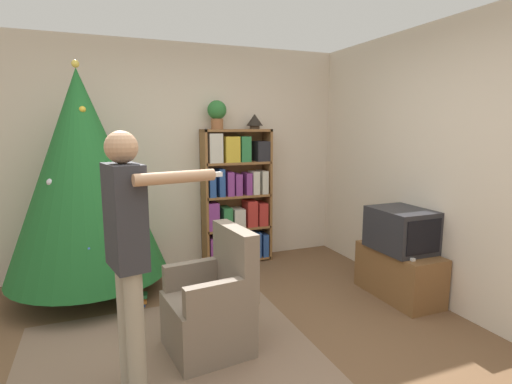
{
  "coord_description": "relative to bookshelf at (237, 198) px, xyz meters",
  "views": [
    {
      "loc": [
        -0.83,
        -2.4,
        1.66
      ],
      "look_at": [
        0.55,
        1.02,
        1.05
      ],
      "focal_mm": 28.0,
      "sensor_mm": 36.0,
      "label": 1
    }
  ],
  "objects": [
    {
      "name": "game_remote",
      "position": [
        1.0,
        -1.83,
        -0.32
      ],
      "size": [
        0.04,
        0.12,
        0.02
      ],
      "color": "white",
      "rests_on": "tv_stand"
    },
    {
      "name": "tv_stand",
      "position": [
        1.12,
        -1.57,
        -0.57
      ],
      "size": [
        0.41,
        0.85,
        0.48
      ],
      "color": "brown",
      "rests_on": "ground_plane"
    },
    {
      "name": "wall_right",
      "position": [
        1.4,
        -2.1,
        0.5
      ],
      "size": [
        0.1,
        8.0,
        2.6
      ],
      "color": "beige",
      "rests_on": "ground_plane"
    },
    {
      "name": "standing_person",
      "position": [
        -1.41,
        -2.1,
        0.17
      ],
      "size": [
        0.69,
        0.46,
        1.64
      ],
      "rotation": [
        0.0,
        0.0,
        -1.37
      ],
      "color": "#9E937F",
      "rests_on": "ground_plane"
    },
    {
      "name": "potted_plant",
      "position": [
        -0.23,
        0.01,
        1.01
      ],
      "size": [
        0.22,
        0.22,
        0.33
      ],
      "color": "#935B38",
      "rests_on": "bookshelf"
    },
    {
      "name": "bookshelf",
      "position": [
        0.0,
        0.0,
        0.0
      ],
      "size": [
        0.83,
        0.27,
        1.62
      ],
      "color": "brown",
      "rests_on": "ground_plane"
    },
    {
      "name": "table_lamp",
      "position": [
        0.24,
        0.01,
        0.92
      ],
      "size": [
        0.2,
        0.2,
        0.18
      ],
      "color": "#473828",
      "rests_on": "bookshelf"
    },
    {
      "name": "ground_plane",
      "position": [
        -0.73,
        -2.1,
        -0.8
      ],
      "size": [
        14.0,
        14.0,
        0.0
      ],
      "primitive_type": "plane",
      "color": "brown"
    },
    {
      "name": "television",
      "position": [
        1.12,
        -1.58,
        -0.13
      ],
      "size": [
        0.47,
        0.58,
        0.4
      ],
      "color": "#28282D",
      "rests_on": "tv_stand"
    },
    {
      "name": "wall_back",
      "position": [
        -0.73,
        0.21,
        0.5
      ],
      "size": [
        8.0,
        0.1,
        2.6
      ],
      "color": "beige",
      "rests_on": "ground_plane"
    },
    {
      "name": "christmas_tree",
      "position": [
        -1.68,
        -0.39,
        0.4
      ],
      "size": [
        1.49,
        1.49,
        2.26
      ],
      "color": "#4C3323",
      "rests_on": "ground_plane"
    },
    {
      "name": "book_pile_near_tree",
      "position": [
        -1.3,
        -0.83,
        -0.75
      ],
      "size": [
        0.23,
        0.19,
        0.12
      ],
      "color": "#284C93",
      "rests_on": "ground_plane"
    },
    {
      "name": "area_rug",
      "position": [
        -1.14,
        -1.95,
        -0.8
      ],
      "size": [
        2.1,
        2.04,
        0.01
      ],
      "color": "#7F6651",
      "rests_on": "ground_plane"
    },
    {
      "name": "armchair",
      "position": [
        -0.82,
        -1.8,
        -0.48
      ],
      "size": [
        0.63,
        0.62,
        0.92
      ],
      "rotation": [
        0.0,
        0.0,
        -1.46
      ],
      "color": "#7A6B5B",
      "rests_on": "ground_plane"
    }
  ]
}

